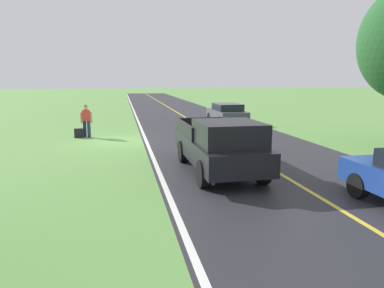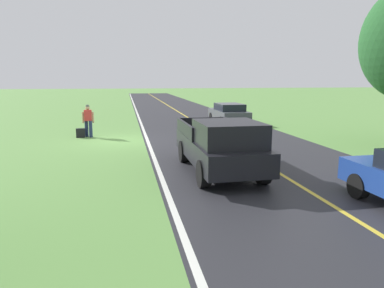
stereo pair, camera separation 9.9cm
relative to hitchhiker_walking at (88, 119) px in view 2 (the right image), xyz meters
name	(u,v)px [view 2 (the right image)]	position (x,y,z in m)	size (l,w,h in m)	color
ground_plane	(121,141)	(-1.69, 1.58, -0.98)	(200.00, 200.00, 0.00)	#609347
road_surface	(221,138)	(-6.93, 1.58, -0.98)	(8.16, 120.00, 0.00)	#28282D
lane_edge_line	(147,140)	(-3.03, 1.58, -0.98)	(0.16, 117.60, 0.00)	silver
lane_centre_line	(221,138)	(-6.93, 1.58, -0.98)	(0.14, 117.60, 0.00)	gold
hitchhiker_walking	(88,119)	(0.00, 0.00, 0.00)	(0.62, 0.51, 1.75)	navy
suitcase_carried	(81,133)	(0.41, 0.11, -0.73)	(0.20, 0.46, 0.49)	black
pickup_truck_passing	(221,145)	(-5.01, 8.57, -0.01)	(2.14, 5.42, 1.82)	black
sedan_near_oncoming	(229,113)	(-9.03, -4.19, -0.23)	(1.96, 4.42, 1.41)	#4C5156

